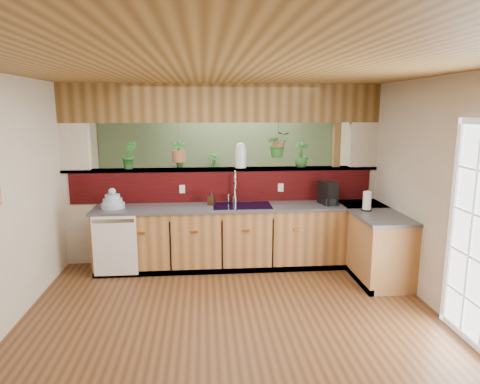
{
  "coord_description": "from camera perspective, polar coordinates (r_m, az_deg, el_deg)",
  "views": [
    {
      "loc": [
        -0.28,
        -4.9,
        2.24
      ],
      "look_at": [
        0.2,
        0.7,
        1.15
      ],
      "focal_mm": 32.0,
      "sensor_mm": 36.0,
      "label": 1
    }
  ],
  "objects": [
    {
      "name": "glass_jar",
      "position": [
        6.31,
        0.08,
        4.93
      ],
      "size": [
        0.17,
        0.17,
        0.37
      ],
      "color": "silver",
      "rests_on": "pass_through_ledge"
    },
    {
      "name": "shelf_plant_a",
      "position": [
        8.23,
        -7.98,
        3.49
      ],
      "size": [
        0.24,
        0.2,
        0.38
      ],
      "primitive_type": "imported",
      "rotation": [
        0.0,
        0.0,
        -0.37
      ],
      "color": "#246424",
      "rests_on": "shelving_console"
    },
    {
      "name": "ledge_plant_right",
      "position": [
        6.45,
        8.14,
        4.97
      ],
      "size": [
        0.26,
        0.26,
        0.37
      ],
      "primitive_type": "imported",
      "rotation": [
        0.0,
        0.0,
        -0.27
      ],
      "color": "#246424",
      "rests_on": "pass_through_ledge"
    },
    {
      "name": "wall_front",
      "position": [
        1.71,
        5.91,
        -22.46
      ],
      "size": [
        4.6,
        0.02,
        2.6
      ],
      "primitive_type": "cube",
      "color": "beige",
      "rests_on": "ground"
    },
    {
      "name": "navy_sink",
      "position": [
        6.07,
        0.28,
        -2.55
      ],
      "size": [
        0.82,
        0.5,
        0.18
      ],
      "color": "black",
      "rests_on": "countertop"
    },
    {
      "name": "wall_left",
      "position": [
        5.38,
        -26.81,
        -0.28
      ],
      "size": [
        0.02,
        7.0,
        2.6
      ],
      "primitive_type": "cube",
      "color": "beige",
      "rests_on": "ground"
    },
    {
      "name": "hanging_plant_a",
      "position": [
        6.28,
        -8.19,
        6.28
      ],
      "size": [
        0.22,
        0.19,
        0.56
      ],
      "color": "brown",
      "rests_on": "header_beam"
    },
    {
      "name": "coffee_maker",
      "position": [
        6.23,
        11.67,
        -0.24
      ],
      "size": [
        0.18,
        0.3,
        0.33
      ],
      "rotation": [
        0.0,
        0.0,
        0.3
      ],
      "color": "black",
      "rests_on": "countertop"
    },
    {
      "name": "shelving_console",
      "position": [
        8.34,
        -5.27,
        -1.11
      ],
      "size": [
        1.51,
        0.64,
        0.98
      ],
      "primitive_type": "cube",
      "rotation": [
        0.0,
        0.0,
        -0.17
      ],
      "color": "black",
      "rests_on": "ground"
    },
    {
      "name": "hanging_plant_b",
      "position": [
        6.36,
        5.13,
        7.8
      ],
      "size": [
        0.35,
        0.3,
        0.49
      ],
      "color": "brown",
      "rests_on": "header_beam"
    },
    {
      "name": "dishwasher",
      "position": [
        5.97,
        -16.35,
        -6.89
      ],
      "size": [
        0.58,
        0.03,
        0.82
      ],
      "color": "white",
      "rests_on": "ground"
    },
    {
      "name": "paper_towel",
      "position": [
        5.97,
        16.57,
        -1.21
      ],
      "size": [
        0.13,
        0.13,
        0.28
      ],
      "color": "black",
      "rests_on": "countertop"
    },
    {
      "name": "floor_plant",
      "position": [
        7.29,
        2.37,
        -3.55
      ],
      "size": [
        0.84,
        0.76,
        0.82
      ],
      "primitive_type": "imported",
      "rotation": [
        0.0,
        0.0,
        0.18
      ],
      "color": "#246424",
      "rests_on": "ground"
    },
    {
      "name": "faucet",
      "position": [
        6.14,
        -0.73,
        0.85
      ],
      "size": [
        0.21,
        0.21,
        0.49
      ],
      "color": "#B7B7B2",
      "rests_on": "countertop"
    },
    {
      "name": "soap_dispenser",
      "position": [
        6.09,
        -3.84,
        -0.79
      ],
      "size": [
        0.11,
        0.12,
        0.2
      ],
      "primitive_type": "imported",
      "rotation": [
        0.0,
        0.0,
        -0.29
      ],
      "color": "#3B2415",
      "rests_on": "countertop"
    },
    {
      "name": "ceiling",
      "position": [
        4.92,
        -1.64,
        15.16
      ],
      "size": [
        4.6,
        7.0,
        0.01
      ],
      "primitive_type": "cube",
      "color": "brown",
      "rests_on": "ground"
    },
    {
      "name": "countertop",
      "position": [
        6.15,
        5.86,
        -6.04
      ],
      "size": [
        4.14,
        1.52,
        0.9
      ],
      "color": "#936133",
      "rests_on": "ground"
    },
    {
      "name": "pass_through_partition",
      "position": [
        6.34,
        -2.01,
        1.45
      ],
      "size": [
        4.6,
        0.21,
        2.6
      ],
      "color": "beige",
      "rests_on": "ground"
    },
    {
      "name": "sage_backwall",
      "position": [
        8.44,
        -2.95,
        4.57
      ],
      "size": [
        4.55,
        0.02,
        2.55
      ],
      "primitive_type": "cube",
      "color": "#5B724E",
      "rests_on": "ground"
    },
    {
      "name": "shelf_plant_b",
      "position": [
        8.22,
        -3.48,
        3.72
      ],
      "size": [
        0.25,
        0.25,
        0.43
      ],
      "primitive_type": "imported",
      "rotation": [
        0.0,
        0.0,
        -0.04
      ],
      "color": "#246424",
      "rests_on": "shelving_console"
    },
    {
      "name": "pass_through_ledge",
      "position": [
        6.32,
        -2.28,
        3.05
      ],
      "size": [
        4.6,
        0.21,
        0.04
      ],
      "primitive_type": "cube",
      "color": "brown",
      "rests_on": "ground"
    },
    {
      "name": "wall_right",
      "position": [
        5.62,
        22.55,
        0.49
      ],
      "size": [
        0.02,
        7.0,
        2.6
      ],
      "primitive_type": "cube",
      "color": "beige",
      "rests_on": "ground"
    },
    {
      "name": "ledge_plant_left",
      "position": [
        6.37,
        -14.52,
        4.79
      ],
      "size": [
        0.25,
        0.22,
        0.4
      ],
      "primitive_type": "imported",
      "rotation": [
        0.0,
        0.0,
        0.18
      ],
      "color": "#246424",
      "rests_on": "pass_through_ledge"
    },
    {
      "name": "header_beam",
      "position": [
        6.26,
        -2.35,
        11.74
      ],
      "size": [
        4.6,
        0.15,
        0.55
      ],
      "primitive_type": "cube",
      "color": "brown",
      "rests_on": "ground"
    },
    {
      "name": "dish_stack",
      "position": [
        6.14,
        -16.61,
        -1.26
      ],
      "size": [
        0.32,
        0.32,
        0.28
      ],
      "color": "#A0B6CF",
      "rests_on": "countertop"
    },
    {
      "name": "wall_back",
      "position": [
        8.46,
        -2.96,
        4.59
      ],
      "size": [
        4.6,
        0.02,
        2.6
      ],
      "primitive_type": "cube",
      "color": "beige",
      "rests_on": "ground"
    },
    {
      "name": "ground",
      "position": [
        5.4,
        -1.49,
        -13.56
      ],
      "size": [
        4.6,
        7.0,
        0.01
      ],
      "primitive_type": "cube",
      "color": "#57341A",
      "rests_on": "ground"
    }
  ]
}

